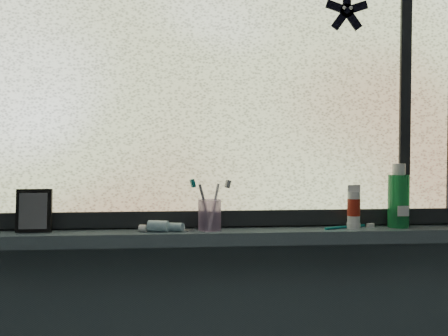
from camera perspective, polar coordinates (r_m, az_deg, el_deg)
wall_back at (r=1.63m, az=-0.15°, el=1.38°), size 3.00×0.01×2.50m
windowsill at (r=1.58m, az=0.08°, el=-7.78°), size 1.62×0.14×0.04m
window_pane at (r=1.63m, az=-0.08°, el=11.29°), size 1.50×0.01×1.00m
frame_bottom at (r=1.62m, az=-0.07°, el=-5.74°), size 1.60×0.03×0.05m
frame_mullion at (r=1.78m, az=19.93°, el=10.38°), size 0.03×0.03×1.00m
starfish_sticker at (r=1.74m, az=13.85°, el=17.06°), size 0.15×0.02×0.15m
vanity_mirror at (r=1.63m, az=-20.88°, el=-4.57°), size 0.11×0.05×0.13m
toothpaste_tube at (r=1.54m, az=-6.78°, el=-6.60°), size 0.20×0.10×0.03m
toothbrush_cup at (r=1.56m, az=-1.66°, el=-5.38°), size 0.09×0.09×0.09m
toothbrush_lying at (r=1.65m, az=13.67°, el=-6.48°), size 0.19×0.09×0.01m
mouthwash_bottle at (r=1.71m, az=19.33°, el=-2.98°), size 0.07×0.07×0.17m
cream_tube at (r=1.64m, az=14.61°, el=-4.14°), size 0.05×0.05×0.10m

